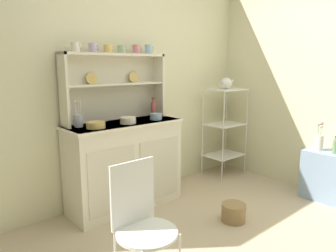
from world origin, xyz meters
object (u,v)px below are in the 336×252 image
side_shelf_blue (328,176)px  flower_vase (319,141)px  hutch_cabinet (125,164)px  utensil_jar (78,120)px  bakers_rack (225,122)px  hutch_shelf_unit (114,82)px  porcelain_teapot (226,83)px  jam_bottle (153,109)px  cup_cream_0 (75,47)px  wire_chair (141,219)px  oil_bottle (336,146)px  bowl_mixing_large (96,125)px  floor_basket (234,212)px

side_shelf_blue → flower_vase: flower_vase is taller
flower_vase → hutch_cabinet: bearing=145.7°
hutch_cabinet → utensil_jar: size_ratio=4.58×
bakers_rack → side_shelf_blue: size_ratio=2.13×
hutch_shelf_unit → porcelain_teapot: bearing=-7.8°
jam_bottle → hutch_shelf_unit: bearing=169.7°
cup_cream_0 → side_shelf_blue: bearing=-33.8°
jam_bottle → porcelain_teapot: bearing=-6.8°
bakers_rack → porcelain_teapot: (-0.00, -0.00, 0.49)m
cup_cream_0 → wire_chair: bearing=-100.6°
wire_chair → jam_bottle: (1.07, 1.24, 0.43)m
cup_cream_0 → utensil_jar: bearing=-123.2°
hutch_cabinet → flower_vase: bearing=-34.3°
hutch_cabinet → oil_bottle: (1.68, -1.31, 0.15)m
wire_chair → oil_bottle: (2.31, -0.16, 0.08)m
side_shelf_blue → bowl_mixing_large: (-2.02, 1.19, 0.63)m
jam_bottle → oil_bottle: 1.91m
bakers_rack → cup_cream_0: 2.08m
bowl_mixing_large → jam_bottle: (0.77, 0.16, 0.06)m
wire_chair → utensil_jar: utensil_jar is taller
side_shelf_blue → porcelain_teapot: 1.55m
side_shelf_blue → oil_bottle: 0.34m
jam_bottle → utensil_jar: 0.86m
utensil_jar → jam_bottle: bearing=0.5°
wire_chair → oil_bottle: 2.32m
hutch_cabinet → jam_bottle: size_ratio=5.57×
hutch_shelf_unit → jam_bottle: bearing=-10.3°
side_shelf_blue → cup_cream_0: bearing=146.2°
wire_chair → hutch_cabinet: bearing=60.3°
hutch_cabinet → bakers_rack: 1.50m
flower_vase → bowl_mixing_large: bearing=152.0°
hutch_shelf_unit → bakers_rack: (1.48, -0.20, -0.56)m
hutch_shelf_unit → oil_bottle: size_ratio=6.01×
jam_bottle → oil_bottle: size_ratio=1.15×
wire_chair → floor_basket: 1.30m
porcelain_teapot → cup_cream_0: bearing=175.1°
cup_cream_0 → flower_vase: 2.61m
hutch_shelf_unit → flower_vase: hutch_shelf_unit is taller
side_shelf_blue → flower_vase: bearing=89.7°
cup_cream_0 → utensil_jar: 0.64m
jam_bottle → floor_basket: bearing=-82.2°
wire_chair → cup_cream_0: bearing=78.7°
cup_cream_0 → bowl_mixing_large: 0.70m
bakers_rack → side_shelf_blue: 1.31m
hutch_cabinet → bakers_rack: size_ratio=1.04×
side_shelf_blue → wire_chair: wire_chair is taller
flower_vase → oil_bottle: bearing=-90.2°
hutch_shelf_unit → bowl_mixing_large: (-0.34, -0.24, -0.36)m
side_shelf_blue → bowl_mixing_large: bowl_mixing_large is taller
hutch_cabinet → cup_cream_0: (-0.40, 0.12, 1.12)m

